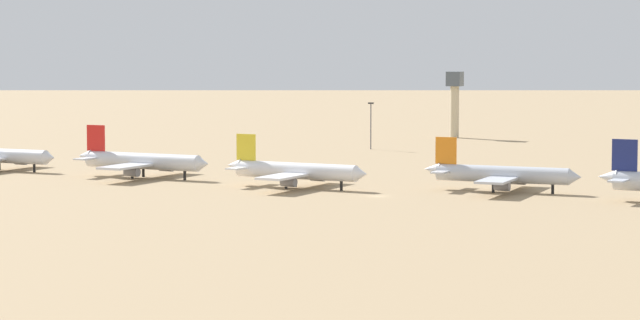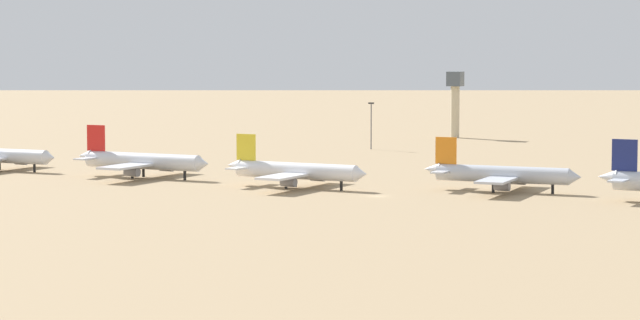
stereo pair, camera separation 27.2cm
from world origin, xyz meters
The scene contains 7 objects.
ground centered at (0.00, 0.00, 0.00)m, with size 4000.00×4000.00×0.00m, color #9E8460.
ridge_far_west centered at (-451.50, 1033.11, 60.33)m, with size 238.48×199.46×120.67m, color slate.
parked_jet_red_1 centered at (-67.44, 15.06, 4.17)m, with size 38.48×32.40×12.71m.
parked_jet_yellow_2 centered at (-23.13, 8.37, 3.94)m, with size 36.37×30.67×12.01m.
parked_jet_orange_3 centered at (22.29, 18.92, 3.89)m, with size 35.84×29.95×11.88m.
control_tower centered at (-39.29, 185.83, 14.26)m, with size 5.20×5.20×23.62m.
light_pole_west centered at (-47.81, 123.38, 8.62)m, with size 1.80×0.50×14.85m.
Camera 2 is at (97.57, -263.09, 31.77)m, focal length 73.41 mm.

